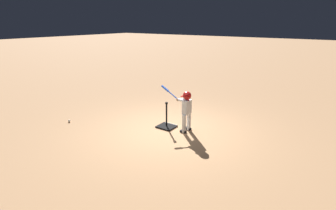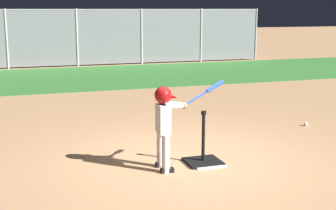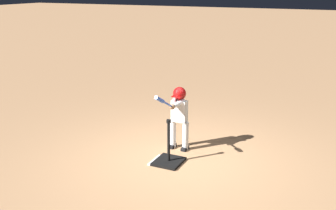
{
  "view_description": "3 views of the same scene",
  "coord_description": "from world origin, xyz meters",
  "views": [
    {
      "loc": [
        -4.01,
        5.66,
        3.02
      ],
      "look_at": [
        0.18,
        -0.26,
        0.67
      ],
      "focal_mm": 28.0,
      "sensor_mm": 36.0,
      "label": 1
    },
    {
      "loc": [
        -2.31,
        -6.18,
        2.19
      ],
      "look_at": [
        -0.31,
        -0.06,
        0.87
      ],
      "focal_mm": 50.0,
      "sensor_mm": 36.0,
      "label": 2
    },
    {
      "loc": [
        5.71,
        2.43,
        2.91
      ],
      "look_at": [
        -0.33,
        -0.44,
        0.85
      ],
      "focal_mm": 42.0,
      "sensor_mm": 36.0,
      "label": 3
    }
  ],
  "objects": [
    {
      "name": "batting_tee",
      "position": [
        0.18,
        -0.18,
        0.09
      ],
      "size": [
        0.5,
        0.45,
        0.77
      ],
      "color": "black",
      "rests_on": "ground_plane"
    },
    {
      "name": "ground_plane",
      "position": [
        0.0,
        0.0,
        0.0
      ],
      "size": [
        90.0,
        90.0,
        0.0
      ],
      "primitive_type": "plane",
      "color": "#AD7F56"
    },
    {
      "name": "batter_child",
      "position": [
        -0.41,
        -0.27,
        0.75
      ],
      "size": [
        1.01,
        0.37,
        1.23
      ],
      "color": "silver",
      "rests_on": "ground_plane"
    },
    {
      "name": "home_plate",
      "position": [
        0.21,
        -0.24,
        0.01
      ],
      "size": [
        0.44,
        0.44,
        0.02
      ],
      "primitive_type": "cube",
      "rotation": [
        0.0,
        0.0,
        -0.0
      ],
      "color": "white",
      "rests_on": "ground_plane"
    },
    {
      "name": "baseball",
      "position": [
        2.89,
        1.25,
        0.04
      ],
      "size": [
        0.07,
        0.07,
        0.07
      ],
      "primitive_type": "sphere",
      "color": "white",
      "rests_on": "ground_plane"
    }
  ]
}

